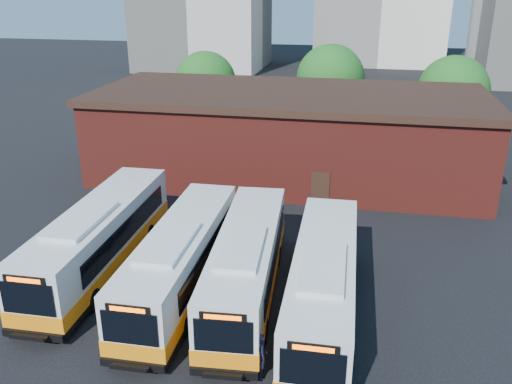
% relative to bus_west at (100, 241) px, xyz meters
% --- Properties ---
extents(ground, '(220.00, 220.00, 0.00)m').
position_rel_bus_west_xyz_m(ground, '(7.22, -3.39, -1.63)').
color(ground, black).
extents(bus_west, '(3.00, 13.27, 3.60)m').
position_rel_bus_west_xyz_m(bus_west, '(0.00, 0.00, 0.00)').
color(bus_west, silver).
rests_on(bus_west, ground).
extents(bus_midwest, '(2.83, 12.65, 3.43)m').
position_rel_bus_west_xyz_m(bus_midwest, '(4.73, -1.18, -0.08)').
color(bus_midwest, silver).
rests_on(bus_midwest, ground).
extents(bus_mideast, '(3.52, 12.66, 3.41)m').
position_rel_bus_west_xyz_m(bus_mideast, '(7.86, -0.99, -0.08)').
color(bus_mideast, silver).
rests_on(bus_mideast, ground).
extents(bus_east, '(2.90, 12.70, 3.44)m').
position_rel_bus_west_xyz_m(bus_east, '(11.50, -2.05, -0.07)').
color(bus_east, silver).
rests_on(bus_east, ground).
extents(transit_worker, '(0.69, 0.82, 1.91)m').
position_rel_bus_west_xyz_m(transit_worker, '(9.58, -6.37, -0.68)').
color(transit_worker, '#131437').
rests_on(transit_worker, ground).
extents(depot_building, '(28.60, 12.60, 6.40)m').
position_rel_bus_west_xyz_m(depot_building, '(7.22, 16.61, 1.63)').
color(depot_building, maroon).
rests_on(depot_building, ground).
extents(tree_west, '(6.00, 6.00, 7.65)m').
position_rel_bus_west_xyz_m(tree_west, '(-2.78, 28.61, 3.01)').
color(tree_west, '#382314').
rests_on(tree_west, ground).
extents(tree_mid, '(6.56, 6.56, 8.36)m').
position_rel_bus_west_xyz_m(tree_mid, '(9.22, 30.61, 3.45)').
color(tree_mid, '#382314').
rests_on(tree_mid, ground).
extents(tree_east, '(6.24, 6.24, 7.96)m').
position_rel_bus_west_xyz_m(tree_east, '(20.22, 27.61, 3.20)').
color(tree_east, '#382314').
rests_on(tree_east, ground).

